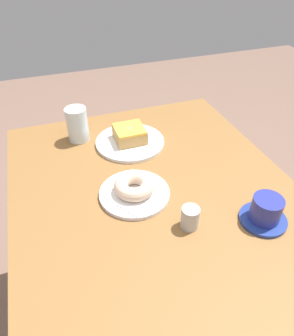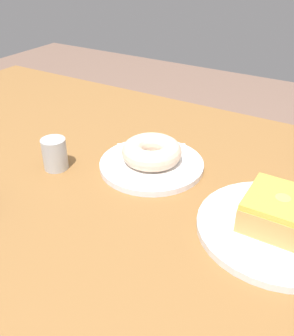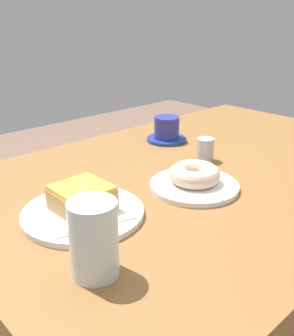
% 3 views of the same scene
% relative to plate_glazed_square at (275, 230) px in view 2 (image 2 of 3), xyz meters
% --- Properties ---
extents(table, '(1.23, 0.80, 0.73)m').
position_rel_plate_glazed_square_xyz_m(table, '(-0.38, 0.00, -0.08)').
color(table, brown).
rests_on(table, ground_plane).
extents(plate_glazed_square, '(0.23, 0.23, 0.01)m').
position_rel_plate_glazed_square_xyz_m(plate_glazed_square, '(0.00, 0.00, 0.00)').
color(plate_glazed_square, white).
rests_on(plate_glazed_square, table).
extents(napkin_glazed_square, '(0.19, 0.19, 0.00)m').
position_rel_plate_glazed_square_xyz_m(napkin_glazed_square, '(0.00, 0.00, 0.01)').
color(napkin_glazed_square, white).
rests_on(napkin_glazed_square, plate_glazed_square).
extents(donut_glazed_square, '(0.10, 0.10, 0.05)m').
position_rel_plate_glazed_square_xyz_m(donut_glazed_square, '(0.00, 0.00, 0.03)').
color(donut_glazed_square, tan).
rests_on(donut_glazed_square, napkin_glazed_square).
extents(plate_sugar_ring, '(0.20, 0.20, 0.01)m').
position_rel_plate_glazed_square_xyz_m(plate_sugar_ring, '(-0.25, 0.07, -0.00)').
color(plate_sugar_ring, white).
rests_on(plate_sugar_ring, table).
extents(napkin_sugar_ring, '(0.19, 0.19, 0.00)m').
position_rel_plate_glazed_square_xyz_m(napkin_sugar_ring, '(-0.25, 0.07, 0.01)').
color(napkin_sugar_ring, white).
rests_on(napkin_sugar_ring, plate_sugar_ring).
extents(donut_sugar_ring, '(0.11, 0.11, 0.04)m').
position_rel_plate_glazed_square_xyz_m(donut_sugar_ring, '(-0.25, 0.07, 0.03)').
color(donut_sugar_ring, beige).
rests_on(donut_sugar_ring, napkin_sugar_ring).
extents(sugar_jar, '(0.05, 0.05, 0.06)m').
position_rel_plate_glazed_square_xyz_m(sugar_jar, '(-0.41, -0.03, 0.02)').
color(sugar_jar, '#B1B3B4').
rests_on(sugar_jar, table).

